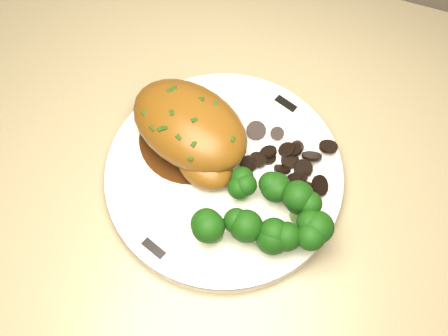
% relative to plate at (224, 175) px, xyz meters
% --- Properties ---
extents(plate, '(0.32, 0.32, 0.02)m').
position_rel_plate_xyz_m(plate, '(0.00, 0.00, 0.00)').
color(plate, white).
rests_on(plate, counter).
extents(rim_accent_0, '(0.03, 0.02, 0.00)m').
position_rel_plate_xyz_m(rim_accent_0, '(0.04, 0.11, 0.01)').
color(rim_accent_0, black).
rests_on(rim_accent_0, plate).
extents(rim_accent_1, '(0.02, 0.03, 0.00)m').
position_rel_plate_xyz_m(rim_accent_1, '(-0.11, 0.04, 0.01)').
color(rim_accent_1, black).
rests_on(rim_accent_1, plate).
extents(rim_accent_2, '(0.03, 0.02, 0.00)m').
position_rel_plate_xyz_m(rim_accent_2, '(-0.04, -0.11, 0.01)').
color(rim_accent_2, black).
rests_on(rim_accent_2, plate).
extents(rim_accent_3, '(0.02, 0.03, 0.00)m').
position_rel_plate_xyz_m(rim_accent_3, '(0.11, -0.04, 0.01)').
color(rim_accent_3, black).
rests_on(rim_accent_3, plate).
extents(gravy_pool, '(0.13, 0.13, 0.00)m').
position_rel_plate_xyz_m(gravy_pool, '(-0.05, 0.03, 0.01)').
color(gravy_pool, '#391C0A').
rests_on(gravy_pool, plate).
extents(chicken_breast, '(0.18, 0.15, 0.06)m').
position_rel_plate_xyz_m(chicken_breast, '(-0.05, 0.03, 0.04)').
color(chicken_breast, brown).
rests_on(chicken_breast, plate).
extents(mushroom_pile, '(0.09, 0.07, 0.02)m').
position_rel_plate_xyz_m(mushroom_pile, '(0.06, 0.03, 0.01)').
color(mushroom_pile, black).
rests_on(mushroom_pile, plate).
extents(broccoli_florets, '(0.13, 0.10, 0.05)m').
position_rel_plate_xyz_m(broccoli_florets, '(0.06, -0.04, 0.04)').
color(broccoli_florets, '#5B8F3C').
rests_on(broccoli_florets, plate).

